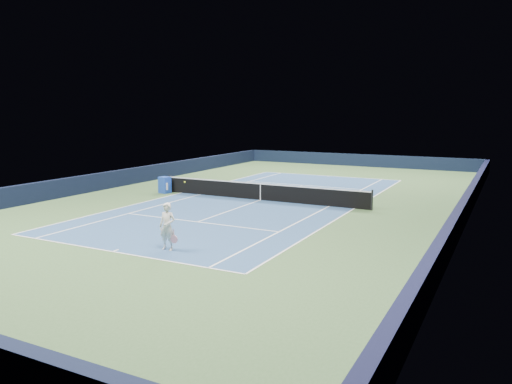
% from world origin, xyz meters
% --- Properties ---
extents(ground, '(40.00, 40.00, 0.00)m').
position_xyz_m(ground, '(0.00, 0.00, 0.00)').
color(ground, '#3A5830').
rests_on(ground, ground).
extents(wall_far, '(22.00, 0.35, 1.10)m').
position_xyz_m(wall_far, '(0.00, 19.82, 0.55)').
color(wall_far, black).
rests_on(wall_far, ground).
extents(wall_right, '(0.35, 40.00, 1.10)m').
position_xyz_m(wall_right, '(10.82, 0.00, 0.55)').
color(wall_right, black).
rests_on(wall_right, ground).
extents(wall_left, '(0.35, 40.00, 1.10)m').
position_xyz_m(wall_left, '(-10.82, 0.00, 0.55)').
color(wall_left, black).
rests_on(wall_left, ground).
extents(court_surface, '(10.97, 23.77, 0.01)m').
position_xyz_m(court_surface, '(0.00, 0.00, 0.00)').
color(court_surface, navy).
rests_on(court_surface, ground).
extents(baseline_far, '(10.97, 0.08, 0.00)m').
position_xyz_m(baseline_far, '(0.00, 11.88, 0.01)').
color(baseline_far, white).
rests_on(baseline_far, ground).
extents(baseline_near, '(10.97, 0.08, 0.00)m').
position_xyz_m(baseline_near, '(0.00, -11.88, 0.01)').
color(baseline_near, white).
rests_on(baseline_near, ground).
extents(sideline_doubles_right, '(0.08, 23.77, 0.00)m').
position_xyz_m(sideline_doubles_right, '(5.49, 0.00, 0.01)').
color(sideline_doubles_right, white).
rests_on(sideline_doubles_right, ground).
extents(sideline_doubles_left, '(0.08, 23.77, 0.00)m').
position_xyz_m(sideline_doubles_left, '(-5.49, 0.00, 0.01)').
color(sideline_doubles_left, white).
rests_on(sideline_doubles_left, ground).
extents(sideline_singles_right, '(0.08, 23.77, 0.00)m').
position_xyz_m(sideline_singles_right, '(4.12, 0.00, 0.01)').
color(sideline_singles_right, white).
rests_on(sideline_singles_right, ground).
extents(sideline_singles_left, '(0.08, 23.77, 0.00)m').
position_xyz_m(sideline_singles_left, '(-4.12, 0.00, 0.01)').
color(sideline_singles_left, white).
rests_on(sideline_singles_left, ground).
extents(service_line_far, '(8.23, 0.08, 0.00)m').
position_xyz_m(service_line_far, '(0.00, 6.40, 0.01)').
color(service_line_far, white).
rests_on(service_line_far, ground).
extents(service_line_near, '(8.23, 0.08, 0.00)m').
position_xyz_m(service_line_near, '(0.00, -6.40, 0.01)').
color(service_line_near, white).
rests_on(service_line_near, ground).
extents(center_service_line, '(0.08, 12.80, 0.00)m').
position_xyz_m(center_service_line, '(0.00, 0.00, 0.01)').
color(center_service_line, white).
rests_on(center_service_line, ground).
extents(center_mark_far, '(0.08, 0.30, 0.00)m').
position_xyz_m(center_mark_far, '(0.00, 11.73, 0.01)').
color(center_mark_far, white).
rests_on(center_mark_far, ground).
extents(center_mark_near, '(0.08, 0.30, 0.00)m').
position_xyz_m(center_mark_near, '(0.00, -11.73, 0.01)').
color(center_mark_near, white).
rests_on(center_mark_near, ground).
extents(tennis_net, '(12.90, 0.10, 1.07)m').
position_xyz_m(tennis_net, '(0.00, 0.00, 0.50)').
color(tennis_net, black).
rests_on(tennis_net, ground).
extents(sponsor_cube, '(0.70, 0.65, 1.01)m').
position_xyz_m(sponsor_cube, '(-6.40, -0.50, 0.50)').
color(sponsor_cube, '#1E46B8').
rests_on(sponsor_cube, ground).
extents(tennis_player, '(0.81, 1.27, 2.43)m').
position_xyz_m(tennis_player, '(1.65, -10.77, 0.88)').
color(tennis_player, white).
rests_on(tennis_player, ground).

